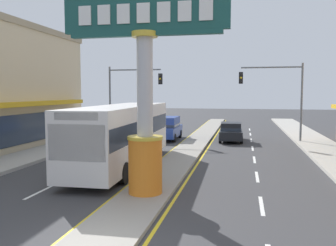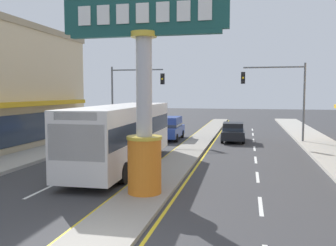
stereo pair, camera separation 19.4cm
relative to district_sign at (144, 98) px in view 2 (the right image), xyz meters
The scene contains 10 objects.
median_strip 13.47m from the district_sign, 90.00° to the left, with size 1.96×52.00×0.14m, color gray.
sidewalk_left 14.67m from the district_sign, 129.51° to the left, with size 2.91×60.00×0.18m, color #ADA89E.
sidewalk_right 14.67m from the district_sign, 50.49° to the left, with size 2.91×60.00×0.18m, color #ADA89E.
lane_markings 12.20m from the district_sign, 90.00° to the left, with size 8.70×52.00×0.01m.
district_sign is the anchor object (origin of this frame).
traffic_light_left_side 18.25m from the district_sign, 109.92° to the left, with size 4.86×0.46×6.20m.
traffic_light_right_side 17.48m from the district_sign, 69.17° to the left, with size 4.86×0.46×6.20m.
sedan_near_right_lane 16.88m from the district_sign, 80.88° to the left, with size 1.95×4.36×1.53m.
suv_far_right_lane 16.83m from the district_sign, 99.12° to the left, with size 2.01×4.62×1.90m.
bus_near_left_lane 5.95m from the district_sign, 117.75° to the left, with size 2.75×11.25×3.26m.
Camera 2 is at (3.79, -7.87, 3.95)m, focal length 38.50 mm.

